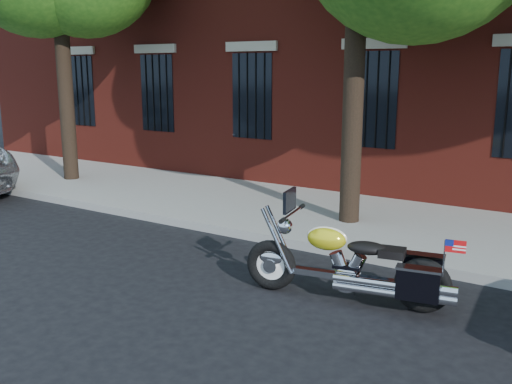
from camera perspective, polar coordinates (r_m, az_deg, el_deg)
The scene contains 4 objects.
ground at distance 8.32m, azimuth -2.11°, elevation -7.78°, with size 120.00×120.00×0.00m, color black.
curb at distance 9.40m, azimuth 2.71°, elevation -4.92°, with size 40.00×0.16×0.15m, color gray.
sidewalk at distance 11.01m, azimuth 7.62°, elevation -2.44°, with size 40.00×3.60×0.15m, color gray.
motorcycle at distance 7.15m, azimuth 9.81°, elevation -7.42°, with size 2.72×1.06×1.36m.
Camera 1 is at (4.47, -6.41, 2.85)m, focal length 40.00 mm.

